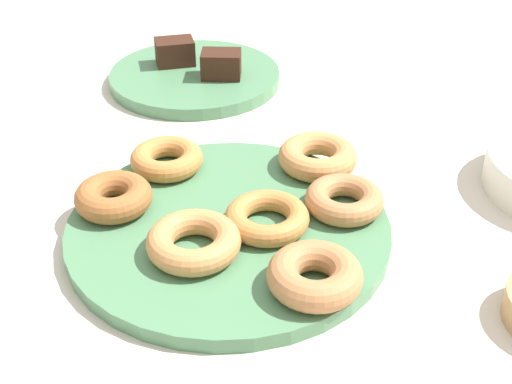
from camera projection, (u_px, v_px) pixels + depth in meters
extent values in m
plane|color=beige|center=(229.00, 235.00, 0.72)|extent=(2.40, 2.40, 0.00)
cylinder|color=#4C7F56|center=(228.00, 229.00, 0.71)|extent=(0.33, 0.33, 0.02)
torus|color=#C6844C|center=(194.00, 242.00, 0.66)|extent=(0.11, 0.11, 0.03)
torus|color=#BC7A3D|center=(167.00, 159.00, 0.79)|extent=(0.11, 0.11, 0.02)
torus|color=#995B2D|center=(113.00, 197.00, 0.72)|extent=(0.10, 0.10, 0.03)
torus|color=#C6844C|center=(318.00, 157.00, 0.79)|extent=(0.12, 0.12, 0.03)
torus|color=#BC7A3D|center=(267.00, 218.00, 0.69)|extent=(0.09, 0.09, 0.02)
torus|color=#B27547|center=(315.00, 275.00, 0.62)|extent=(0.12, 0.12, 0.03)
torus|color=#B27547|center=(344.00, 200.00, 0.72)|extent=(0.11, 0.11, 0.02)
cylinder|color=#4C7F56|center=(195.00, 77.00, 1.02)|extent=(0.25, 0.25, 0.02)
cube|color=#381E14|center=(175.00, 52.00, 1.03)|extent=(0.05, 0.06, 0.04)
cube|color=#381E14|center=(221.00, 64.00, 0.99)|extent=(0.06, 0.07, 0.04)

